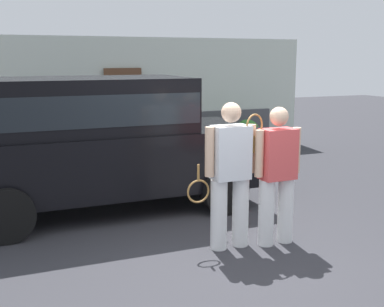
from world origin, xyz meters
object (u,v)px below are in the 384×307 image
(tennis_player_woman, at_px, (277,174))
(potted_plant_by_porch, at_px, (223,136))
(potted_plant_secondary, at_px, (247,134))
(parked_suv, at_px, (100,137))
(tennis_player_man, at_px, (230,174))

(tennis_player_woman, bearing_deg, potted_plant_by_porch, -111.03)
(tennis_player_woman, xyz_separation_m, potted_plant_by_porch, (2.01, 5.54, -0.45))
(tennis_player_woman, height_order, potted_plant_secondary, tennis_player_woman)
(potted_plant_secondary, bearing_deg, tennis_player_woman, -116.03)
(parked_suv, distance_m, tennis_player_man, 2.46)
(potted_plant_secondary, bearing_deg, potted_plant_by_porch, -169.16)
(tennis_player_woman, bearing_deg, potted_plant_secondary, -117.08)
(tennis_player_man, bearing_deg, potted_plant_by_porch, -115.20)
(parked_suv, bearing_deg, potted_plant_secondary, 37.45)
(potted_plant_by_porch, xyz_separation_m, potted_plant_secondary, (0.76, 0.15, -0.01))
(tennis_player_man, relative_size, tennis_player_woman, 1.04)
(tennis_player_woman, height_order, potted_plant_by_porch, tennis_player_woman)
(tennis_player_man, bearing_deg, tennis_player_woman, 169.49)
(tennis_player_man, height_order, potted_plant_by_porch, tennis_player_man)
(potted_plant_by_porch, bearing_deg, tennis_player_man, -115.74)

